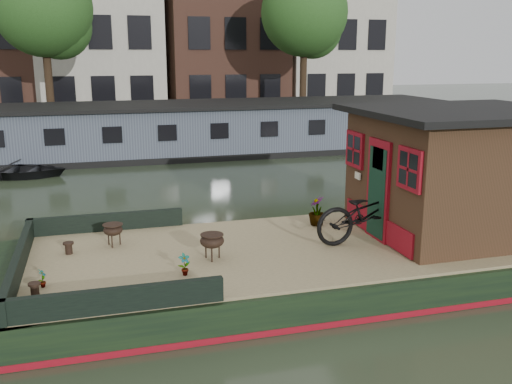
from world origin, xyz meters
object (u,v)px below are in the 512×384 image
object	(u,v)px
brazier_front	(212,247)
dinghy	(15,167)
cabin	(461,170)
brazier_rear	(113,235)
potted_plant_a	(184,264)
bicycle	(369,212)

from	to	relation	value
brazier_front	dinghy	xyz separation A→B (m)	(-4.48, 11.43, -0.53)
cabin	dinghy	xyz separation A→B (m)	(-9.47, 11.17, -1.53)
dinghy	cabin	bearing A→B (deg)	-125.70
dinghy	brazier_rear	bearing A→B (deg)	-150.31
potted_plant_a	brazier_rear	bearing A→B (deg)	119.94
cabin	potted_plant_a	bearing A→B (deg)	-171.26
bicycle	brazier_front	size ratio (longest dim) A/B	4.78
cabin	brazier_rear	world-z (taller)	cabin
cabin	brazier_front	xyz separation A→B (m)	(-5.00, -0.26, -1.00)
brazier_front	potted_plant_a	bearing A→B (deg)	-133.57
brazier_rear	cabin	bearing A→B (deg)	-8.02
cabin	brazier_rear	xyz separation A→B (m)	(-6.60, 0.93, -1.02)
bicycle	dinghy	xyz separation A→B (m)	(-7.49, 11.28, -0.87)
bicycle	brazier_rear	bearing A→B (deg)	72.60
brazier_rear	dinghy	bearing A→B (deg)	105.68
brazier_front	dinghy	bearing A→B (deg)	111.39
bicycle	brazier_front	bearing A→B (deg)	88.09
bicycle	cabin	bearing A→B (deg)	-91.57
brazier_rear	dinghy	size ratio (longest dim) A/B	0.12
potted_plant_a	brazier_front	xyz separation A→B (m)	(0.57, 0.60, 0.04)
bicycle	dinghy	distance (m)	13.57
cabin	bicycle	bearing A→B (deg)	-176.87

